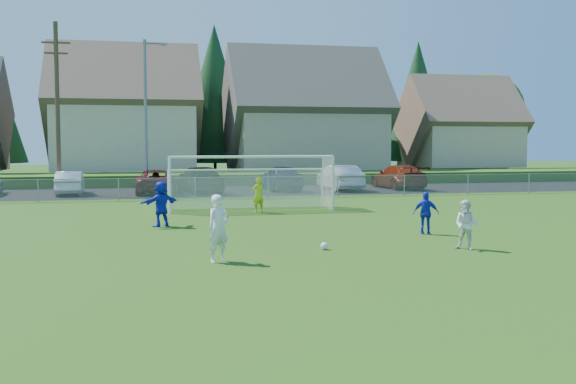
% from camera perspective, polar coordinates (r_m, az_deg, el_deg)
% --- Properties ---
extents(ground, '(160.00, 160.00, 0.00)m').
position_cam_1_polar(ground, '(15.47, 6.51, -7.38)').
color(ground, '#193D0C').
rests_on(ground, ground).
extents(asphalt_lot, '(60.00, 60.00, 0.00)m').
position_cam_1_polar(asphalt_lot, '(42.22, -5.77, 0.06)').
color(asphalt_lot, black).
rests_on(asphalt_lot, ground).
extents(grass_embankment, '(70.00, 6.00, 0.80)m').
position_cam_1_polar(grass_embankment, '(49.64, -6.80, 1.15)').
color(grass_embankment, '#1E420F').
rests_on(grass_embankment, ground).
extents(soccer_ball, '(0.22, 0.22, 0.22)m').
position_cam_1_polar(soccer_ball, '(19.50, 3.10, -4.59)').
color(soccer_ball, white).
rests_on(soccer_ball, ground).
extents(player_white_a, '(0.76, 0.68, 1.75)m').
position_cam_1_polar(player_white_a, '(17.52, -5.90, -3.09)').
color(player_white_a, white).
rests_on(player_white_a, ground).
extents(player_white_b, '(0.88, 0.88, 1.44)m').
position_cam_1_polar(player_white_b, '(20.08, 14.87, -2.71)').
color(player_white_b, white).
rests_on(player_white_b, ground).
extents(player_blue_a, '(0.91, 0.67, 1.43)m').
position_cam_1_polar(player_blue_a, '(23.12, 11.61, -1.75)').
color(player_blue_a, '#1326BA').
rests_on(player_blue_a, ground).
extents(player_blue_b, '(1.57, 1.29, 1.68)m').
position_cam_1_polar(player_blue_b, '(25.09, -10.70, -0.98)').
color(player_blue_b, '#1326BA').
rests_on(player_blue_b, ground).
extents(goalkeeper, '(0.66, 0.55, 1.55)m').
position_cam_1_polar(goalkeeper, '(29.48, -2.53, -0.25)').
color(goalkeeper, '#CCD719').
rests_on(goalkeeper, ground).
extents(car_b, '(1.58, 4.21, 1.37)m').
position_cam_1_polar(car_b, '(41.39, -17.98, 0.73)').
color(car_b, white).
rests_on(car_b, ground).
extents(car_c, '(2.39, 5.15, 1.43)m').
position_cam_1_polar(car_c, '(40.85, -11.14, 0.86)').
color(car_c, '#50090E').
rests_on(car_c, ground).
extents(car_d, '(2.93, 5.67, 1.57)m').
position_cam_1_polar(car_d, '(41.36, -7.54, 1.04)').
color(car_d, black).
rests_on(car_d, ground).
extents(car_e, '(2.11, 4.89, 1.64)m').
position_cam_1_polar(car_e, '(42.59, -0.58, 1.22)').
color(car_e, '#141B47').
rests_on(car_e, ground).
extents(car_f, '(1.86, 4.90, 1.60)m').
position_cam_1_polar(car_f, '(43.08, 4.42, 1.22)').
color(car_f, '#BBBBBB').
rests_on(car_f, ground).
extents(car_g, '(2.43, 5.46, 1.55)m').
position_cam_1_polar(car_g, '(45.05, 9.33, 1.28)').
color(car_g, maroon).
rests_on(car_g, ground).
extents(soccer_goal, '(7.42, 1.90, 2.50)m').
position_cam_1_polar(soccer_goal, '(30.80, -3.26, 1.52)').
color(soccer_goal, white).
rests_on(soccer_goal, ground).
extents(chainlink_fence, '(52.06, 0.06, 1.20)m').
position_cam_1_polar(chainlink_fence, '(36.74, -4.76, 0.41)').
color(chainlink_fence, gray).
rests_on(chainlink_fence, ground).
extents(streetlight, '(1.38, 0.18, 9.00)m').
position_cam_1_polar(streetlight, '(40.35, -11.89, 6.67)').
color(streetlight, slate).
rests_on(streetlight, ground).
extents(utility_pole, '(1.60, 0.26, 10.00)m').
position_cam_1_polar(utility_pole, '(41.61, -18.94, 6.87)').
color(utility_pole, '#473321').
rests_on(utility_pole, ground).
extents(houses_row, '(53.90, 11.45, 13.27)m').
position_cam_1_polar(houses_row, '(57.35, -5.64, 8.51)').
color(houses_row, tan).
rests_on(houses_row, ground).
extents(tree_row, '(65.98, 12.36, 13.80)m').
position_cam_1_polar(tree_row, '(63.45, -7.17, 7.71)').
color(tree_row, '#382616').
rests_on(tree_row, ground).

